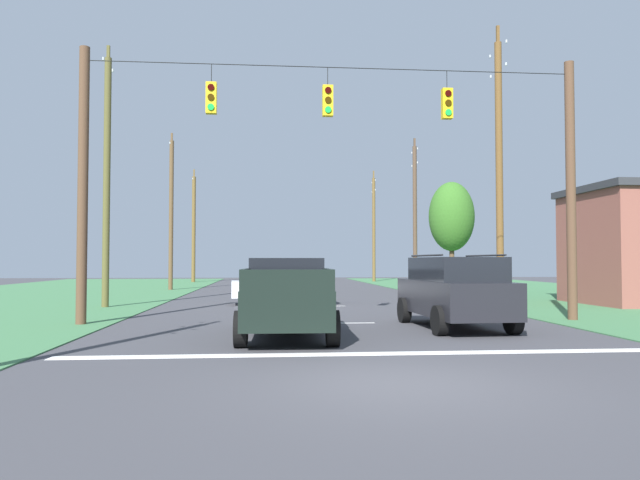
% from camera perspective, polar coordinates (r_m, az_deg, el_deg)
% --- Properties ---
extents(ground_plane, '(120.00, 120.00, 0.00)m').
position_cam_1_polar(ground_plane, '(9.45, 7.55, -13.43)').
color(ground_plane, '#3D3D42').
extents(stop_bar_stripe, '(12.42, 0.45, 0.01)m').
position_cam_1_polar(stop_bar_stripe, '(12.29, 4.51, -10.77)').
color(stop_bar_stripe, white).
rests_on(stop_bar_stripe, ground).
extents(lane_dash_0, '(2.50, 0.15, 0.01)m').
position_cam_1_polar(lane_dash_0, '(18.18, 1.33, -7.93)').
color(lane_dash_0, white).
rests_on(lane_dash_0, ground).
extents(lane_dash_1, '(2.50, 0.15, 0.01)m').
position_cam_1_polar(lane_dash_1, '(25.00, -0.44, -6.33)').
color(lane_dash_1, white).
rests_on(lane_dash_1, ground).
extents(lane_dash_2, '(2.50, 0.15, 0.01)m').
position_cam_1_polar(lane_dash_2, '(33.46, -1.62, -5.24)').
color(lane_dash_2, white).
rests_on(lane_dash_2, ground).
extents(lane_dash_3, '(2.50, 0.15, 0.01)m').
position_cam_1_polar(lane_dash_3, '(37.18, -1.97, -4.92)').
color(lane_dash_3, white).
rests_on(lane_dash_3, ground).
extents(overhead_signal_span, '(15.34, 0.31, 8.25)m').
position_cam_1_polar(overhead_signal_span, '(18.41, 1.44, 6.20)').
color(overhead_signal_span, brown).
rests_on(overhead_signal_span, ground).
extents(pickup_truck, '(2.40, 5.45, 1.95)m').
position_cam_1_polar(pickup_truck, '(15.02, -3.21, -5.48)').
color(pickup_truck, black).
rests_on(pickup_truck, ground).
extents(suv_black, '(2.39, 4.88, 2.05)m').
position_cam_1_polar(suv_black, '(17.20, 12.69, -4.69)').
color(suv_black, black).
rests_on(suv_black, ground).
extents(distant_car_crossing_white, '(4.40, 2.22, 1.52)m').
position_cam_1_polar(distant_car_crossing_white, '(26.11, -3.71, -4.41)').
color(distant_car_crossing_white, silver).
rests_on(distant_car_crossing_white, ground).
extents(utility_pole_mid_right, '(0.29, 1.84, 11.67)m').
position_cam_1_polar(utility_pole_mid_right, '(25.89, 16.73, 6.74)').
color(utility_pole_mid_right, brown).
rests_on(utility_pole_mid_right, ground).
extents(utility_pole_far_right, '(0.27, 1.58, 9.96)m').
position_cam_1_polar(utility_pole_far_right, '(39.59, 9.05, 2.52)').
color(utility_pole_far_right, brown).
rests_on(utility_pole_far_right, ground).
extents(utility_pole_near_left, '(0.29, 1.87, 10.24)m').
position_cam_1_polar(utility_pole_near_left, '(55.27, 5.16, 1.29)').
color(utility_pole_near_left, brown).
rests_on(utility_pole_near_left, ground).
extents(utility_pole_far_left, '(0.28, 1.53, 10.68)m').
position_cam_1_polar(utility_pole_far_left, '(25.80, -19.68, 5.59)').
color(utility_pole_far_left, brown).
rests_on(utility_pole_far_left, ground).
extents(utility_pole_distant_right, '(0.28, 1.53, 10.27)m').
position_cam_1_polar(utility_pole_distant_right, '(40.15, -14.02, 2.54)').
color(utility_pole_distant_right, brown).
rests_on(utility_pole_distant_right, ground).
extents(utility_pole_distant_left, '(0.33, 1.76, 10.11)m').
position_cam_1_polar(utility_pole_distant_left, '(54.55, -11.97, 1.14)').
color(utility_pole_distant_left, brown).
rests_on(utility_pole_distant_left, ground).
extents(tree_roadside_right, '(2.78, 2.78, 6.76)m').
position_cam_1_polar(tree_roadside_right, '(37.59, 12.44, 2.17)').
color(tree_roadside_right, brown).
rests_on(tree_roadside_right, ground).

